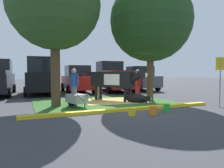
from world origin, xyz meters
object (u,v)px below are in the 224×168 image
Objects in this scene: parking_sign at (220,72)px; hatchback_white at (140,78)px; person_visitor_far at (100,84)px; wheelbarrow at (76,99)px; pickup_truck_maroon at (113,77)px; suv_black at (41,76)px; shade_tree_left at (54,4)px; bucket_yellow at (132,112)px; person_visitor_near at (74,86)px; bucket_green at (167,108)px; bucket_orange at (153,110)px; cow_holstein at (114,80)px; shade_tree_right at (151,21)px; calf_lying at (137,98)px; sedan_red at (77,79)px; person_handler at (138,83)px.

hatchback_white is (1.20, 9.00, -0.56)m from parking_sign.
wheelbarrow is at bearing -128.26° from person_visitor_far.
hatchback_white is (2.54, 0.10, -0.13)m from pickup_truck_maroon.
shade_tree_left is at bearing -87.91° from suv_black.
bucket_yellow is at bearing -121.84° from hatchback_white.
wheelbarrow is 0.34× the size of suv_black.
person_visitor_near is 5.26× the size of bucket_green.
person_visitor_near is at bearing 124.07° from bucket_orange.
parking_sign is at bearing -23.49° from shade_tree_left.
cow_holstein reaches higher than bucket_yellow.
bucket_orange is 0.07× the size of hatchback_white.
cow_holstein is 8.15× the size of bucket_orange.
shade_tree_right reaches higher than cow_holstein.
calf_lying is at bearing -56.47° from cow_holstein.
shade_tree_left reaches higher than parking_sign.
person_visitor_near is at bearing -135.85° from person_visitor_far.
shade_tree_right is 1.44× the size of sedan_red.
person_visitor_far is 0.34× the size of hatchback_white.
bucket_green is (0.67, -3.57, -0.97)m from cow_holstein.
pickup_truck_maroon is at bearing 70.90° from bucket_yellow.
wheelbarrow is at bearing 141.66° from bucket_green.
cow_holstein reaches higher than wheelbarrow.
bucket_orange is at bearing -107.57° from calf_lying.
suv_black is (-2.97, 3.91, 0.45)m from person_visitor_far.
pickup_truck_maroon reaches higher than calf_lying.
person_visitor_far is 4.99m from bucket_yellow.
wheelbarrow reaches higher than bucket_green.
bucket_yellow is (-0.89, -3.63, -0.99)m from cow_holstein.
hatchback_white is at bearing 43.46° from wheelbarrow.
pickup_truck_maroon is at bearing 83.48° from person_handler.
bucket_yellow is 9.60m from pickup_truck_maroon.
bucket_green is (-1.01, -4.00, -0.74)m from person_handler.
suv_black is at bearing -177.88° from pickup_truck_maroon.
bucket_orange is at bearing -121.50° from shade_tree_right.
person_visitor_far is 5.12m from bucket_orange.
person_visitor_near is 0.78× the size of parking_sign.
parking_sign reaches higher than bucket_orange.
calf_lying is (-1.14, -0.57, -4.01)m from shade_tree_right.
bucket_yellow is (2.20, -3.03, -4.37)m from shade_tree_left.
person_handler is at bearing 67.19° from bucket_orange.
bucket_green is 9.16m from pickup_truck_maroon.
suv_black is at bearing 127.16° from person_visitor_far.
shade_tree_left is 6.16m from bucket_orange.
bucket_yellow is 9.22m from suv_black.
sedan_red is at bearing -178.92° from hatchback_white.
bucket_orange is 9.24m from sedan_red.
calf_lying is at bearing -153.57° from shade_tree_right.
person_visitor_near is 5.89m from suv_black.
person_handler is at bearing 14.49° from person_visitor_near.
suv_black is (-4.97, 4.77, 0.36)m from person_handler.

